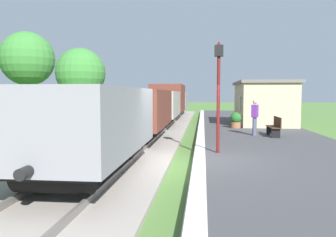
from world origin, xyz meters
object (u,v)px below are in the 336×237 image
object	(u,v)px
bench_near_hut	(275,126)
potted_planter	(236,120)
tree_trackside_far	(27,59)
station_hut	(263,103)
lamp_post_near	(219,76)
freight_train	(159,106)
tree_field_left	(81,73)
person_waiting	(255,116)

from	to	relation	value
bench_near_hut	potted_planter	bearing A→B (deg)	111.18
potted_planter	tree_trackside_far	xyz separation A→B (m)	(-12.13, -0.85, 3.52)
station_hut	tree_trackside_far	xyz separation A→B (m)	(-14.14, -3.50, 2.59)
lamp_post_near	tree_trackside_far	bearing A→B (deg)	145.05
freight_train	bench_near_hut	distance (m)	8.49
freight_train	station_hut	bearing A→B (deg)	5.19
tree_field_left	lamp_post_near	bearing A→B (deg)	-55.41
bench_near_hut	tree_field_left	world-z (taller)	tree_field_left
freight_train	person_waiting	distance (m)	7.63
tree_trackside_far	person_waiting	bearing A→B (deg)	-11.38
lamp_post_near	person_waiting	bearing A→B (deg)	68.57
tree_field_left	potted_planter	bearing A→B (deg)	-29.66
freight_train	tree_trackside_far	bearing A→B (deg)	-158.58
freight_train	potted_planter	distance (m)	5.25
freight_train	lamp_post_near	bearing A→B (deg)	-71.88
station_hut	person_waiting	xyz separation A→B (m)	(-1.45, -6.05, -0.47)
tree_trackside_far	freight_train	bearing A→B (deg)	21.42
person_waiting	potted_planter	distance (m)	3.48
bench_near_hut	station_hut	bearing A→B (deg)	84.79
tree_field_left	freight_train	bearing A→B (deg)	-33.78
lamp_post_near	tree_trackside_far	world-z (taller)	tree_trackside_far
bench_near_hut	tree_trackside_far	distance (m)	14.30
station_hut	tree_field_left	bearing A→B (deg)	163.61
bench_near_hut	tree_field_left	bearing A→B (deg)	141.76
bench_near_hut	tree_trackside_far	size ratio (longest dim) A/B	0.26
freight_train	lamp_post_near	xyz separation A→B (m)	(3.40, -10.39, 1.34)
freight_train	potted_planter	xyz separation A→B (m)	(4.79, -2.03, -0.74)
lamp_post_near	bench_near_hut	bearing A→B (deg)	58.81
person_waiting	tree_field_left	distance (m)	16.18
freight_train	tree_field_left	distance (m)	8.76
tree_field_left	station_hut	bearing A→B (deg)	-16.39
station_hut	lamp_post_near	bearing A→B (deg)	-107.16
freight_train	tree_field_left	bearing A→B (deg)	146.22
tree_trackside_far	tree_field_left	xyz separation A→B (m)	(0.36, 7.55, -0.33)
lamp_post_near	freight_train	bearing A→B (deg)	108.12
freight_train	lamp_post_near	distance (m)	11.01
freight_train	station_hut	size ratio (longest dim) A/B	5.62
station_hut	tree_trackside_far	world-z (taller)	tree_trackside_far
station_hut	bench_near_hut	size ratio (longest dim) A/B	3.87
potted_planter	lamp_post_near	world-z (taller)	lamp_post_near
person_waiting	potted_planter	bearing A→B (deg)	-55.19
station_hut	potted_planter	size ratio (longest dim) A/B	6.33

